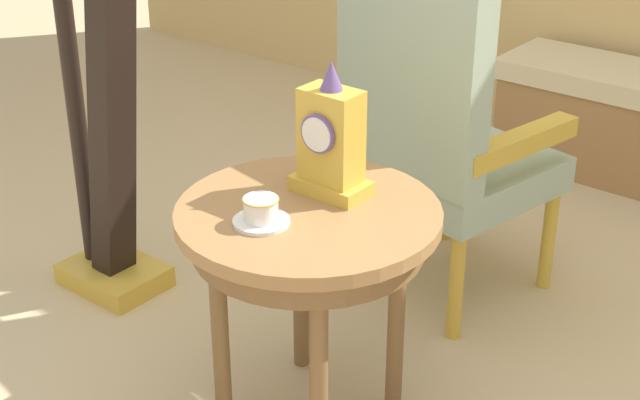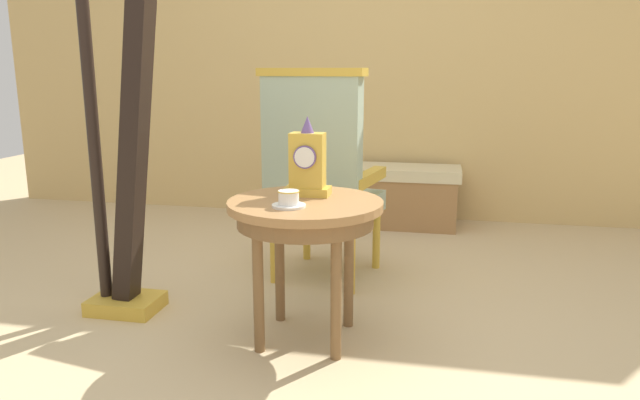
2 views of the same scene
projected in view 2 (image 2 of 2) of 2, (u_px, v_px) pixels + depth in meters
name	position (u px, v px, depth m)	size (l,w,h in m)	color
ground_plane	(289.00, 333.00, 2.58)	(10.00, 10.00, 0.00)	tan
wall_back	(363.00, 33.00, 4.42)	(6.00, 0.10, 2.80)	tan
side_table	(305.00, 219.00, 2.42)	(0.64, 0.64, 0.61)	#9E7042
teacup_left	(289.00, 200.00, 2.28)	(0.13, 0.13, 0.07)	white
mantel_clock	(308.00, 164.00, 2.47)	(0.19, 0.11, 0.34)	gold
armchair	(320.00, 174.00, 3.09)	(0.63, 0.62, 1.14)	#9EB299
harp	(122.00, 162.00, 2.66)	(0.40, 0.24, 1.79)	gold
window_bench	(380.00, 195.00, 4.35)	(1.17, 0.40, 0.44)	beige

